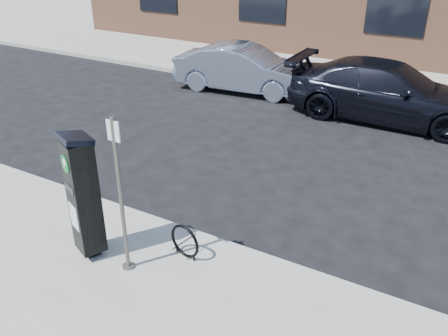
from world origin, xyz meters
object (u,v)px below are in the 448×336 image
Objects in this scene: sign_pole at (121,199)px; bike_rack at (185,241)px; parking_kiosk at (83,195)px; car_silver at (244,69)px; car_dark at (388,92)px.

sign_pole is 1.23m from bike_rack.
parking_kiosk is 8.89m from car_silver.
car_silver is 4.39m from car_dark.
car_silver is (-2.67, 8.64, -0.60)m from sign_pole.
sign_pole is at bearing -122.85° from bike_rack.
car_dark is at bearing -99.50° from car_silver.
sign_pole reaches higher than bike_rack.
sign_pole is 4.25× the size of bike_rack.
car_silver reaches higher than bike_rack.
bike_rack is 0.13× the size of car_silver.
car_dark is (4.38, -0.29, 0.05)m from car_silver.
car_silver is 0.82× the size of car_dark.
parking_kiosk is at bearing -176.16° from sign_pole.
parking_kiosk is 1.61m from bike_rack.
sign_pole is at bearing 167.98° from car_dark.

